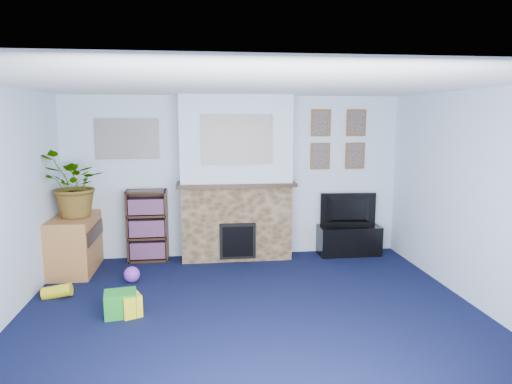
{
  "coord_description": "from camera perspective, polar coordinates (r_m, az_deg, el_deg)",
  "views": [
    {
      "loc": [
        -0.52,
        -4.53,
        2.09
      ],
      "look_at": [
        0.15,
        0.93,
        1.18
      ],
      "focal_mm": 32.0,
      "sensor_mm": 36.0,
      "label": 1
    }
  ],
  "objects": [
    {
      "name": "floor",
      "position": [
        5.01,
        -0.47,
        -15.28
      ],
      "size": [
        5.0,
        4.5,
        0.01
      ],
      "primitive_type": "cube",
      "color": "black",
      "rests_on": "ground"
    },
    {
      "name": "ceiling",
      "position": [
        4.57,
        -0.51,
        13.26
      ],
      "size": [
        5.0,
        4.5,
        0.01
      ],
      "primitive_type": "cube",
      "color": "white",
      "rests_on": "wall_back"
    },
    {
      "name": "wall_back",
      "position": [
        6.85,
        -2.64,
        1.9
      ],
      "size": [
        5.0,
        0.04,
        2.4
      ],
      "primitive_type": "cube",
      "color": "silver",
      "rests_on": "ground"
    },
    {
      "name": "wall_front",
      "position": [
        2.5,
        5.55,
        -11.55
      ],
      "size": [
        5.0,
        0.04,
        2.4
      ],
      "primitive_type": "cube",
      "color": "silver",
      "rests_on": "ground"
    },
    {
      "name": "wall_right",
      "position": [
        5.51,
        26.29,
        -0.9
      ],
      "size": [
        0.04,
        4.5,
        2.4
      ],
      "primitive_type": "cube",
      "color": "silver",
      "rests_on": "ground"
    },
    {
      "name": "chimney_breast",
      "position": [
        6.65,
        -2.51,
        1.53
      ],
      "size": [
        1.72,
        0.5,
        2.4
      ],
      "color": "brown",
      "rests_on": "ground"
    },
    {
      "name": "collage_main",
      "position": [
        6.39,
        -2.39,
        6.58
      ],
      "size": [
        1.0,
        0.03,
        0.68
      ],
      "primitive_type": "cube",
      "color": "gray",
      "rests_on": "chimney_breast"
    },
    {
      "name": "collage_left",
      "position": [
        6.85,
        -15.8,
        6.42
      ],
      "size": [
        0.9,
        0.03,
        0.58
      ],
      "primitive_type": "cube",
      "color": "gray",
      "rests_on": "wall_back"
    },
    {
      "name": "portrait_tl",
      "position": [
        7.0,
        8.11,
        8.54
      ],
      "size": [
        0.3,
        0.03,
        0.4
      ],
      "primitive_type": "cube",
      "color": "brown",
      "rests_on": "wall_back"
    },
    {
      "name": "portrait_tr",
      "position": [
        7.16,
        12.41,
        8.43
      ],
      "size": [
        0.3,
        0.03,
        0.4
      ],
      "primitive_type": "cube",
      "color": "brown",
      "rests_on": "wall_back"
    },
    {
      "name": "portrait_bl",
      "position": [
        7.02,
        8.02,
        4.46
      ],
      "size": [
        0.3,
        0.03,
        0.4
      ],
      "primitive_type": "cube",
      "color": "brown",
      "rests_on": "wall_back"
    },
    {
      "name": "portrait_br",
      "position": [
        7.18,
        12.27,
        4.44
      ],
      "size": [
        0.3,
        0.03,
        0.4
      ],
      "primitive_type": "cube",
      "color": "brown",
      "rests_on": "wall_back"
    },
    {
      "name": "tv_stand",
      "position": [
        7.18,
        11.53,
        -5.89
      ],
      "size": [
        0.94,
        0.39,
        0.44
      ],
      "primitive_type": "cube",
      "color": "black",
      "rests_on": "ground"
    },
    {
      "name": "television",
      "position": [
        7.09,
        11.6,
        -2.21
      ],
      "size": [
        0.86,
        0.16,
        0.49
      ],
      "primitive_type": "imported",
      "rotation": [
        0.0,
        0.0,
        3.08
      ],
      "color": "black",
      "rests_on": "tv_stand"
    },
    {
      "name": "bookshelf",
      "position": [
        6.86,
        -13.39,
        -4.27
      ],
      "size": [
        0.58,
        0.28,
        1.05
      ],
      "color": "black",
      "rests_on": "ground"
    },
    {
      "name": "sideboard",
      "position": [
        6.74,
        -21.72,
        -6.28
      ],
      "size": [
        0.54,
        0.98,
        0.76
      ],
      "primitive_type": "cube",
      "color": "#A66A35",
      "rests_on": "ground"
    },
    {
      "name": "potted_plant",
      "position": [
        6.51,
        -21.86,
        0.89
      ],
      "size": [
        0.9,
        0.97,
        0.89
      ],
      "primitive_type": "imported",
      "rotation": [
        0.0,
        0.0,
        4.42
      ],
      "color": "#26661E",
      "rests_on": "sideboard"
    },
    {
      "name": "mantel_clock",
      "position": [
        6.6,
        -3.2,
        1.78
      ],
      "size": [
        0.09,
        0.05,
        0.13
      ],
      "primitive_type": "cube",
      "color": "gold",
      "rests_on": "chimney_breast"
    },
    {
      "name": "mantel_candle",
      "position": [
        6.64,
        0.58,
        1.93
      ],
      "size": [
        0.05,
        0.05,
        0.17
      ],
      "primitive_type": "cylinder",
      "color": "#B2BFC6",
      "rests_on": "chimney_breast"
    },
    {
      "name": "mantel_teddy",
      "position": [
        6.59,
        -7.84,
        1.64
      ],
      "size": [
        0.11,
        0.11,
        0.11
      ],
      "primitive_type": "sphere",
      "color": "gray",
      "rests_on": "chimney_breast"
    },
    {
      "name": "mantel_can",
      "position": [
        6.69,
        3.4,
        1.8
      ],
      "size": [
        0.06,
        0.06,
        0.11
      ],
      "primitive_type": "cylinder",
      "color": "yellow",
      "rests_on": "chimney_breast"
    },
    {
      "name": "green_crate",
      "position": [
        5.18,
        -16.58,
        -13.13
      ],
      "size": [
        0.36,
        0.31,
        0.26
      ],
      "primitive_type": "cube",
      "rotation": [
        0.0,
        0.0,
        0.16
      ],
      "color": "#198C26",
      "rests_on": "ground"
    },
    {
      "name": "toy_ball",
      "position": [
        6.13,
        -15.26,
        -10.02
      ],
      "size": [
        0.2,
        0.2,
        0.2
      ],
      "primitive_type": "sphere",
      "color": "purple",
      "rests_on": "ground"
    },
    {
      "name": "toy_block",
      "position": [
        5.15,
        -15.35,
        -13.58
      ],
      "size": [
        0.26,
        0.26,
        0.24
      ],
      "primitive_type": "cube",
      "rotation": [
        0.0,
        0.0,
        0.42
      ],
      "color": "yellow",
      "rests_on": "ground"
    },
    {
      "name": "toy_tube",
      "position": [
        5.94,
        -23.6,
        -11.34
      ],
      "size": [
        0.34,
        0.15,
        0.2
      ],
      "primitive_type": "cylinder",
      "rotation": [
        0.0,
        1.43,
        0.0
      ],
      "color": "yellow",
      "rests_on": "ground"
    }
  ]
}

